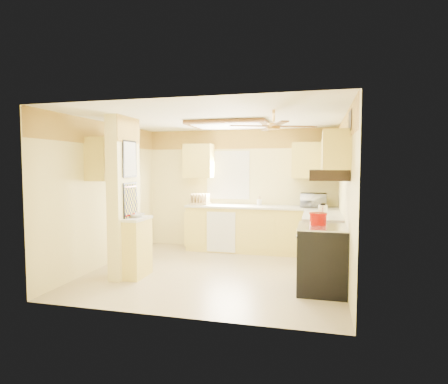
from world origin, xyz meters
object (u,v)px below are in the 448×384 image
(microwave, at_px, (314,200))
(kettle, at_px, (323,210))
(stove, at_px, (322,258))
(bowl, at_px, (136,215))
(dutch_oven, at_px, (318,219))

(microwave, height_order, kettle, microwave)
(stove, relative_size, microwave, 1.87)
(microwave, bearing_deg, stove, 96.02)
(microwave, distance_m, kettle, 1.35)
(stove, height_order, bowl, bowl)
(bowl, height_order, dutch_oven, dutch_oven)
(stove, xyz_separation_m, bowl, (-2.83, 0.04, 0.51))
(stove, height_order, kettle, kettle)
(stove, xyz_separation_m, microwave, (-0.14, 2.19, 0.62))
(microwave, distance_m, bowl, 3.44)
(stove, xyz_separation_m, dutch_oven, (-0.06, 0.12, 0.54))
(dutch_oven, height_order, kettle, kettle)
(stove, distance_m, microwave, 2.28)
(dutch_oven, xyz_separation_m, kettle, (0.07, 0.73, 0.04))
(bowl, bearing_deg, dutch_oven, 1.54)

